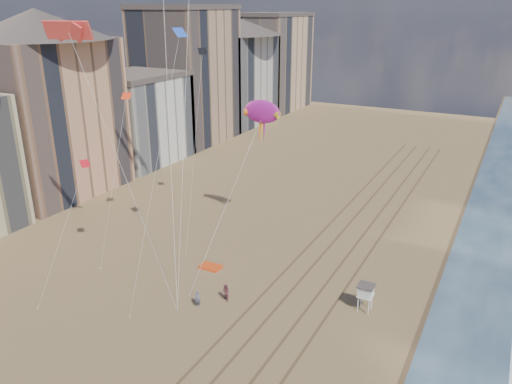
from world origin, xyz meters
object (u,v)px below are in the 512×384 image
Objects in this scene: grounded_kite at (211,267)px; kite_flyer_a at (198,299)px; lifeguard_stand at (366,291)px; kite_flyer_b at (226,293)px; show_kite at (262,112)px.

grounded_kite is 8.05m from kite_flyer_a.
lifeguard_stand reaches higher than kite_flyer_b.
kite_flyer_b reaches higher than kite_flyer_a.
show_kite reaches higher than lifeguard_stand.
lifeguard_stand is 1.52× the size of kite_flyer_b.
grounded_kite is at bearing 76.39° from kite_flyer_a.
kite_flyer_b is (5.15, -5.14, 0.82)m from grounded_kite.
lifeguard_stand is at bearing -11.63° from kite_flyer_a.
kite_flyer_a is at bearing -154.56° from lifeguard_stand.
show_kite is at bearing 85.69° from grounded_kite.
grounded_kite is 1.40× the size of kite_flyer_a.
lifeguard_stand is 1.65× the size of kite_flyer_a.
lifeguard_stand reaches higher than grounded_kite.
lifeguard_stand is at bearing -33.06° from show_kite.
show_kite is 24.33m from kite_flyer_a.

